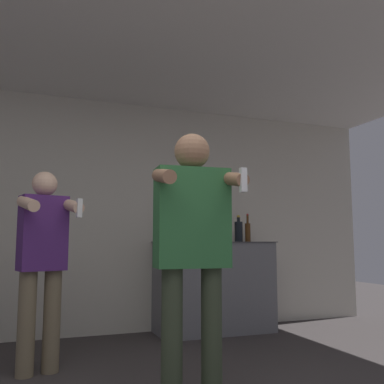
# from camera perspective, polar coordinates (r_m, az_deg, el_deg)

# --- Properties ---
(wall_back) EXTENTS (7.00, 0.06, 2.55)m
(wall_back) POSITION_cam_1_polar(r_m,az_deg,el_deg) (4.77, -13.34, -2.96)
(wall_back) COLOR beige
(wall_back) RESTS_ON ground_plane
(ceiling_slab) EXTENTS (7.00, 3.44, 0.05)m
(ceiling_slab) POSITION_cam_1_polar(r_m,az_deg,el_deg) (3.65, -9.69, 19.27)
(ceiling_slab) COLOR silver
(ceiling_slab) RESTS_ON wall_back
(counter) EXTENTS (1.30, 0.58, 0.98)m
(counter) POSITION_cam_1_polar(r_m,az_deg,el_deg) (4.84, 2.95, -12.46)
(counter) COLOR slate
(counter) RESTS_ON ground_plane
(bottle_tall_gin) EXTENTS (0.09, 0.09, 0.30)m
(bottle_tall_gin) POSITION_cam_1_polar(r_m,az_deg,el_deg) (4.91, 6.23, -5.16)
(bottle_tall_gin) COLOR black
(bottle_tall_gin) RESTS_ON counter
(bottle_green_wine) EXTENTS (0.06, 0.06, 0.29)m
(bottle_green_wine) POSITION_cam_1_polar(r_m,az_deg,el_deg) (4.60, -2.92, -5.25)
(bottle_green_wine) COLOR #194723
(bottle_green_wine) RESTS_ON counter
(bottle_short_whiskey) EXTENTS (0.09, 0.09, 0.26)m
(bottle_short_whiskey) POSITION_cam_1_polar(r_m,az_deg,el_deg) (4.74, 1.90, -5.39)
(bottle_short_whiskey) COLOR black
(bottle_short_whiskey) RESTS_ON counter
(bottle_red_label) EXTENTS (0.09, 0.09, 0.31)m
(bottle_red_label) POSITION_cam_1_polar(r_m,az_deg,el_deg) (4.70, 0.74, -5.28)
(bottle_red_label) COLOR maroon
(bottle_red_label) RESTS_ON counter
(bottle_dark_rum) EXTENTS (0.06, 0.06, 0.32)m
(bottle_dark_rum) POSITION_cam_1_polar(r_m,az_deg,el_deg) (4.96, 7.44, -5.20)
(bottle_dark_rum) COLOR #563314
(bottle_dark_rum) RESTS_ON counter
(person_woman_foreground) EXTENTS (0.54, 0.46, 1.67)m
(person_woman_foreground) POSITION_cam_1_polar(r_m,az_deg,el_deg) (2.67, 0.05, -6.47)
(person_woman_foreground) COLOR #38422D
(person_woman_foreground) RESTS_ON ground_plane
(person_man_side) EXTENTS (0.48, 0.52, 1.53)m
(person_man_side) POSITION_cam_1_polar(r_m,az_deg,el_deg) (3.50, -19.32, -8.02)
(person_man_side) COLOR #75664C
(person_man_side) RESTS_ON ground_plane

